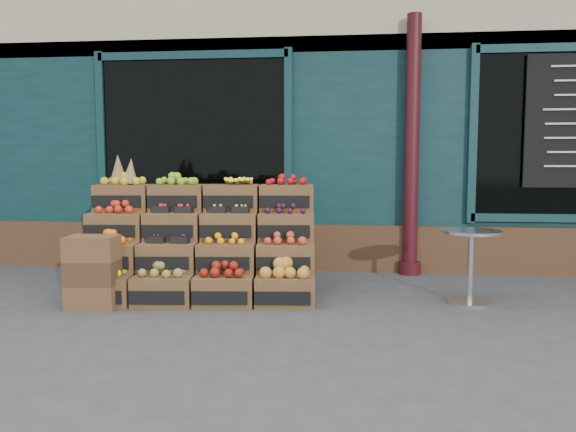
# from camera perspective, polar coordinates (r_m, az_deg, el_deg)

# --- Properties ---
(ground) EXTENTS (60.00, 60.00, 0.00)m
(ground) POSITION_cam_1_polar(r_m,az_deg,el_deg) (5.27, 1.38, -9.99)
(ground) COLOR #3E3E41
(ground) RESTS_ON ground
(shop_facade) EXTENTS (12.00, 6.24, 4.80)m
(shop_facade) POSITION_cam_1_polar(r_m,az_deg,el_deg) (10.23, 3.82, 11.02)
(shop_facade) COLOR #0E2D31
(shop_facade) RESTS_ON ground
(crate_display) EXTENTS (2.48, 1.36, 1.50)m
(crate_display) POSITION_cam_1_polar(r_m,az_deg,el_deg) (6.09, -8.81, -3.52)
(crate_display) COLOR brown
(crate_display) RESTS_ON ground
(spare_crates) EXTENTS (0.49, 0.35, 0.70)m
(spare_crates) POSITION_cam_1_polar(r_m,az_deg,el_deg) (5.74, -19.21, -5.41)
(spare_crates) COLOR brown
(spare_crates) RESTS_ON ground
(bistro_table) EXTENTS (0.59, 0.59, 0.74)m
(bistro_table) POSITION_cam_1_polar(r_m,az_deg,el_deg) (5.85, 18.07, -4.08)
(bistro_table) COLOR silver
(bistro_table) RESTS_ON ground
(shopkeeper) EXTENTS (0.91, 0.77, 2.10)m
(shopkeeper) POSITION_cam_1_polar(r_m,az_deg,el_deg) (8.10, -4.83, 2.95)
(shopkeeper) COLOR #144716
(shopkeeper) RESTS_ON ground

